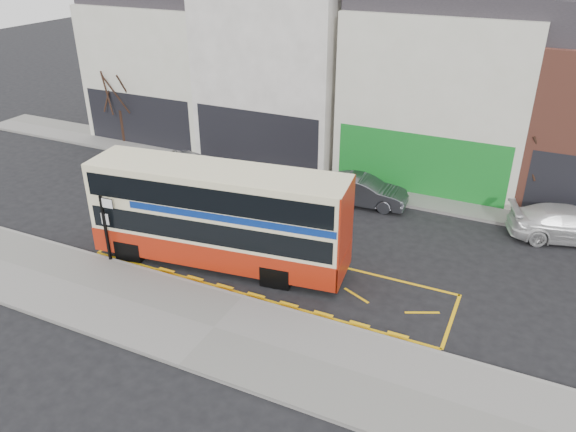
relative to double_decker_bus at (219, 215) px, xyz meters
The scene contains 15 objects.
ground 3.27m from the double_decker_bus, 36.88° to the right, with size 120.00×120.00×0.00m, color black.
pavement 4.75m from the double_decker_bus, 62.25° to the right, with size 40.00×4.00×0.15m, color gray.
kerb 3.41m from the double_decker_bus, 43.16° to the right, with size 40.00×0.15×0.15m, color gray.
far_pavement 9.92m from the double_decker_bus, 78.12° to the left, with size 50.00×3.00×0.15m, color gray.
road_markings 2.90m from the double_decker_bus, ahead, with size 14.00×3.40×0.01m, color yellow, non-canonical shape.
terrace_far_left 17.93m from the double_decker_bus, 130.46° to the left, with size 8.00×8.01×10.80m.
terrace_left 14.30m from the double_decker_bus, 104.55° to the left, with size 8.00×8.01×11.80m.
terrace_green_shop 14.86m from the double_decker_bus, 67.82° to the left, with size 9.00×8.01×11.30m.
double_decker_bus is the anchor object (origin of this frame).
bus_stop_post 4.38m from the double_decker_bus, 154.39° to the right, with size 0.70×0.13×2.79m.
car_silver 9.27m from the double_decker_bus, 130.91° to the left, with size 1.54×3.82×1.30m, color silver.
car_grey 8.28m from the double_decker_bus, 65.97° to the left, with size 1.48×4.26×1.40m, color #414248.
car_white 14.75m from the double_decker_bus, 32.57° to the left, with size 2.02×4.97×1.44m, color silver.
street_tree_left 16.09m from the double_decker_bus, 143.33° to the left, with size 2.61×2.61×5.64m.
street_tree_right 14.71m from the double_decker_bus, 44.37° to the left, with size 2.26×2.26×4.88m.
Camera 1 is at (8.51, -14.65, 11.81)m, focal length 35.00 mm.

